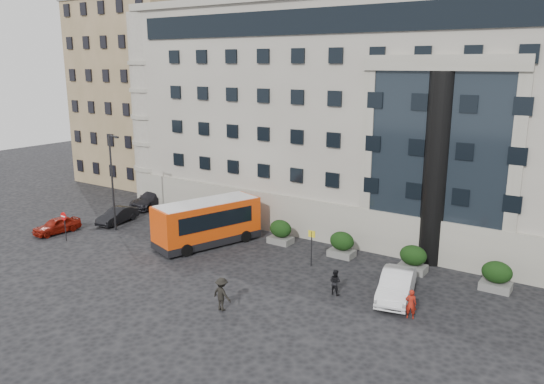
{
  "coord_description": "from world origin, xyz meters",
  "views": [
    {
      "loc": [
        22.12,
        -24.7,
        13.47
      ],
      "look_at": [
        2.81,
        4.22,
        5.0
      ],
      "focal_mm": 35.0,
      "sensor_mm": 36.0,
      "label": 1
    }
  ],
  "objects_px": {
    "no_entry_sign": "(64,221)",
    "parked_car_b": "(117,215)",
    "parked_car_a": "(57,225)",
    "street_lamp": "(113,179)",
    "red_truck": "(188,174)",
    "hedge_a": "(227,221)",
    "parked_car_c": "(153,199)",
    "minibus": "(207,221)",
    "pedestrian_a": "(411,304)",
    "parked_car_d": "(180,185)",
    "hedge_e": "(497,276)",
    "pedestrian_b": "(335,282)",
    "pedestrian_c": "(222,294)",
    "hedge_c": "(342,244)",
    "hedge_b": "(281,232)",
    "bus_stop_sign": "(312,242)",
    "hedge_d": "(413,259)",
    "white_taxi": "(396,285)"
  },
  "relations": [
    {
      "from": "hedge_b",
      "to": "hedge_e",
      "type": "relative_size",
      "value": 1.0
    },
    {
      "from": "hedge_b",
      "to": "parked_car_b",
      "type": "xyz_separation_m",
      "value": [
        -14.63,
        -3.36,
        -0.26
      ]
    },
    {
      "from": "hedge_c",
      "to": "street_lamp",
      "type": "distance_m",
      "value": 19.27
    },
    {
      "from": "pedestrian_b",
      "to": "hedge_c",
      "type": "bearing_deg",
      "value": -60.54
    },
    {
      "from": "parked_car_d",
      "to": "pedestrian_a",
      "type": "distance_m",
      "value": 34.04
    },
    {
      "from": "hedge_a",
      "to": "parked_car_c",
      "type": "bearing_deg",
      "value": 168.45
    },
    {
      "from": "parked_car_d",
      "to": "bus_stop_sign",
      "type": "bearing_deg",
      "value": -28.99
    },
    {
      "from": "no_entry_sign",
      "to": "parked_car_b",
      "type": "distance_m",
      "value": 5.58
    },
    {
      "from": "hedge_a",
      "to": "red_truck",
      "type": "xyz_separation_m",
      "value": [
        -13.42,
        9.97,
        0.66
      ]
    },
    {
      "from": "hedge_e",
      "to": "pedestrian_c",
      "type": "bearing_deg",
      "value": -137.05
    },
    {
      "from": "street_lamp",
      "to": "parked_car_a",
      "type": "height_order",
      "value": "street_lamp"
    },
    {
      "from": "hedge_a",
      "to": "no_entry_sign",
      "type": "distance_m",
      "value": 12.64
    },
    {
      "from": "hedge_d",
      "to": "pedestrian_a",
      "type": "bearing_deg",
      "value": -71.7
    },
    {
      "from": "hedge_a",
      "to": "parked_car_d",
      "type": "xyz_separation_m",
      "value": [
        -13.0,
        8.2,
        -0.25
      ]
    },
    {
      "from": "pedestrian_b",
      "to": "hedge_e",
      "type": "bearing_deg",
      "value": -136.38
    },
    {
      "from": "street_lamp",
      "to": "pedestrian_a",
      "type": "xyz_separation_m",
      "value": [
        25.67,
        -1.65,
        -3.54
      ]
    },
    {
      "from": "street_lamp",
      "to": "white_taxi",
      "type": "distance_m",
      "value": 24.38
    },
    {
      "from": "bus_stop_sign",
      "to": "parked_car_b",
      "type": "height_order",
      "value": "bus_stop_sign"
    },
    {
      "from": "hedge_e",
      "to": "bus_stop_sign",
      "type": "xyz_separation_m",
      "value": [
        -11.3,
        -2.8,
        0.8
      ]
    },
    {
      "from": "hedge_d",
      "to": "no_entry_sign",
      "type": "height_order",
      "value": "no_entry_sign"
    },
    {
      "from": "pedestrian_a",
      "to": "parked_car_d",
      "type": "bearing_deg",
      "value": -44.58
    },
    {
      "from": "no_entry_sign",
      "to": "parked_car_a",
      "type": "xyz_separation_m",
      "value": [
        -2.34,
        0.87,
        -1.0
      ]
    },
    {
      "from": "hedge_c",
      "to": "hedge_d",
      "type": "bearing_deg",
      "value": 0.0
    },
    {
      "from": "pedestrian_b",
      "to": "pedestrian_c",
      "type": "xyz_separation_m",
      "value": [
        -4.29,
        -5.38,
        0.18
      ]
    },
    {
      "from": "parked_car_b",
      "to": "parked_car_d",
      "type": "distance_m",
      "value": 12.1
    },
    {
      "from": "white_taxi",
      "to": "street_lamp",
      "type": "bearing_deg",
      "value": 168.31
    },
    {
      "from": "hedge_c",
      "to": "red_truck",
      "type": "height_order",
      "value": "red_truck"
    },
    {
      "from": "parked_car_d",
      "to": "hedge_c",
      "type": "bearing_deg",
      "value": -22.25
    },
    {
      "from": "red_truck",
      "to": "pedestrian_a",
      "type": "height_order",
      "value": "red_truck"
    },
    {
      "from": "hedge_b",
      "to": "hedge_c",
      "type": "height_order",
      "value": "same"
    },
    {
      "from": "parked_car_c",
      "to": "pedestrian_b",
      "type": "xyz_separation_m",
      "value": [
        23.77,
        -8.17,
        0.0
      ]
    },
    {
      "from": "hedge_c",
      "to": "parked_car_c",
      "type": "distance_m",
      "value": 21.38
    },
    {
      "from": "no_entry_sign",
      "to": "pedestrian_a",
      "type": "relative_size",
      "value": 1.39
    },
    {
      "from": "hedge_e",
      "to": "pedestrian_b",
      "type": "height_order",
      "value": "hedge_e"
    },
    {
      "from": "minibus",
      "to": "parked_car_a",
      "type": "xyz_separation_m",
      "value": [
        -12.02,
        -4.71,
        -1.21
      ]
    },
    {
      "from": "white_taxi",
      "to": "bus_stop_sign",
      "type": "bearing_deg",
      "value": 153.39
    },
    {
      "from": "hedge_c",
      "to": "bus_stop_sign",
      "type": "xyz_separation_m",
      "value": [
        -0.9,
        -2.8,
        0.8
      ]
    },
    {
      "from": "street_lamp",
      "to": "red_truck",
      "type": "relative_size",
      "value": 1.31
    },
    {
      "from": "white_taxi",
      "to": "red_truck",
      "type": "bearing_deg",
      "value": 141.53
    },
    {
      "from": "hedge_d",
      "to": "parked_car_b",
      "type": "distance_m",
      "value": 25.25
    },
    {
      "from": "hedge_a",
      "to": "white_taxi",
      "type": "xyz_separation_m",
      "value": [
        16.18,
        -4.49,
        -0.1
      ]
    },
    {
      "from": "hedge_d",
      "to": "pedestrian_a",
      "type": "relative_size",
      "value": 1.11
    },
    {
      "from": "parked_car_a",
      "to": "parked_car_c",
      "type": "relative_size",
      "value": 0.71
    },
    {
      "from": "parked_car_a",
      "to": "pedestrian_c",
      "type": "height_order",
      "value": "pedestrian_c"
    },
    {
      "from": "minibus",
      "to": "parked_car_c",
      "type": "xyz_separation_m",
      "value": [
        -11.54,
        5.48,
        -1.08
      ]
    },
    {
      "from": "bus_stop_sign",
      "to": "parked_car_b",
      "type": "relative_size",
      "value": 0.62
    },
    {
      "from": "hedge_e",
      "to": "red_truck",
      "type": "height_order",
      "value": "red_truck"
    },
    {
      "from": "no_entry_sign",
      "to": "pedestrian_a",
      "type": "distance_m",
      "value": 26.85
    },
    {
      "from": "red_truck",
      "to": "parked_car_b",
      "type": "distance_m",
      "value": 13.95
    },
    {
      "from": "minibus",
      "to": "pedestrian_a",
      "type": "height_order",
      "value": "minibus"
    }
  ]
}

